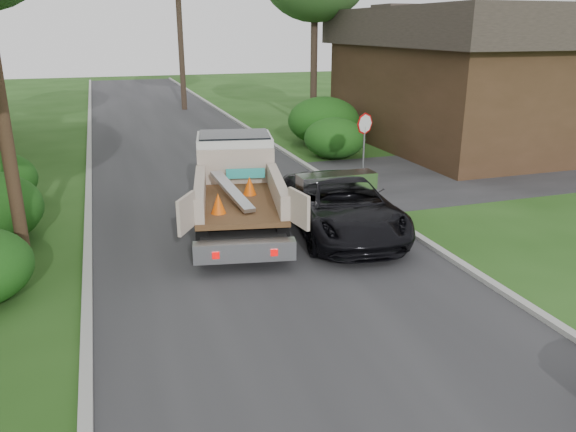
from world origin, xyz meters
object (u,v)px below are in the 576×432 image
(black_pickup, at_px, (342,205))
(stop_sign, at_px, (364,133))
(flatbed_truck, at_px, (237,178))
(house_right, at_px, (471,76))

(black_pickup, bearing_deg, stop_sign, 65.49)
(stop_sign, bearing_deg, flatbed_truck, -153.31)
(stop_sign, height_order, house_right, house_right)
(flatbed_truck, bearing_deg, stop_sign, 37.77)
(house_right, bearing_deg, flatbed_truck, -149.64)
(house_right, xyz_separation_m, black_pickup, (-10.60, -9.50, -2.41))
(flatbed_truck, xyz_separation_m, black_pickup, (2.41, -1.88, -0.49))
(house_right, distance_m, black_pickup, 14.44)
(house_right, bearing_deg, stop_sign, -147.34)
(house_right, relative_size, flatbed_truck, 2.02)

